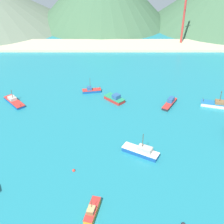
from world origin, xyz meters
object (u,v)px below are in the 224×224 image
Objects in this scene: fishing_boat_6 at (115,99)px; buoy_1 at (74,171)px; radio_tower at (184,15)px; fishing_boat_0 at (14,101)px; fishing_boat_2 at (218,104)px; fishing_boat_8 at (92,211)px; fishing_boat_12 at (91,90)px; fishing_boat_9 at (170,103)px; fishing_boat_11 at (141,151)px.

fishing_boat_6 is 36.86m from buoy_1.
buoy_1 is 105.26m from radio_tower.
fishing_boat_2 is (69.82, -2.40, 0.20)m from fishing_boat_0.
fishing_boat_12 is at bearing 93.57° from fishing_boat_8.
fishing_boat_0 is 1.37× the size of fishing_boat_8.
radio_tower is (15.72, 61.54, 14.14)m from fishing_boat_9.
fishing_boat_0 is at bearing 178.03° from fishing_boat_2.
fishing_boat_12 is at bearing 113.53° from fishing_boat_11.
fishing_boat_0 reaches higher than fishing_boat_6.
fishing_boat_8 is (-5.13, -48.33, -0.07)m from fishing_boat_6.
fishing_boat_8 is at bearing -117.70° from fishing_boat_9.
radio_tower is (39.61, 107.02, 14.08)m from fishing_boat_8.
radio_tower reaches higher than fishing_boat_2.
fishing_boat_8 reaches higher than fishing_boat_9.
fishing_boat_9 reaches higher than buoy_1.
fishing_boat_6 is 1.07× the size of fishing_boat_8.
radio_tower is (34.48, 58.69, 14.01)m from fishing_boat_6.
radio_tower is (44.96, 94.02, 14.83)m from buoy_1.
buoy_1 is (-10.49, -35.33, -0.82)m from fishing_boat_6.
fishing_boat_12 is 0.24× the size of radio_tower.
fishing_boat_6 is 48.61m from fishing_boat_8.
fishing_boat_0 is 27.43m from fishing_boat_12.
buoy_1 is at bearing -159.67° from fishing_boat_11.
fishing_boat_6 is at bearing 83.94° from fishing_boat_8.
fishing_boat_12 reaches higher than fishing_boat_9.
radio_tower reaches higher than fishing_boat_8.
fishing_boat_11 is at bearing -33.38° from fishing_boat_0.
fishing_boat_12 is at bearing 16.94° from fishing_boat_0.
fishing_boat_2 is 44.81m from fishing_boat_12.
fishing_boat_8 is at bearing -67.62° from buoy_1.
fishing_boat_2 reaches higher than fishing_boat_0.
fishing_boat_0 is 0.97× the size of fishing_boat_11.
fishing_boat_6 is 29.70m from fishing_boat_11.
fishing_boat_8 is 9.25× the size of buoy_1.
fishing_boat_11 is 13.08× the size of buoy_1.
fishing_boat_9 is (18.75, -2.85, -0.13)m from fishing_boat_6.
fishing_boat_0 is 0.86× the size of fishing_boat_2.
fishing_boat_2 reaches higher than fishing_boat_6.
fishing_boat_0 is at bearing 178.48° from fishing_boat_9.
fishing_boat_0 is at bearing -177.65° from fishing_boat_6.
fishing_boat_2 is at bearing 34.69° from buoy_1.
fishing_boat_11 is at bearing -114.50° from fishing_boat_9.
fishing_boat_11 is 1.42× the size of fishing_boat_12.
radio_tower is (43.03, 52.12, 14.21)m from fishing_boat_12.
fishing_boat_0 is 49.91m from fishing_boat_11.
fishing_boat_9 is at bearing 62.30° from fishing_boat_8.
radio_tower reaches higher than fishing_boat_12.
fishing_boat_6 is at bearing -37.50° from fishing_boat_12.
fishing_boat_8 is 51.37m from fishing_boat_9.
fishing_boat_8 is 0.24× the size of radio_tower.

